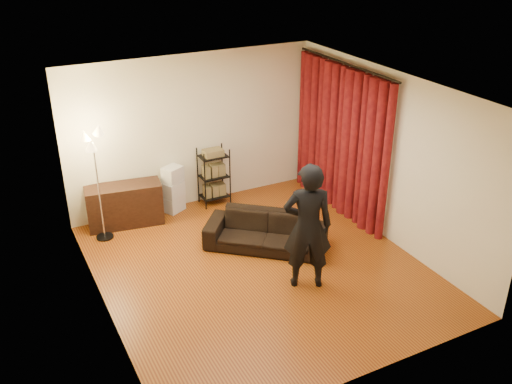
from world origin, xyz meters
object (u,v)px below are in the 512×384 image
sofa (266,232)px  person (308,227)px  media_cabinet (125,205)px  wire_shelf (214,176)px  storage_boxes (173,189)px  floor_lamp (98,186)px

sofa → person: (0.02, -1.14, 0.65)m
sofa → person: person is taller
person → media_cabinet: person is taller
person → media_cabinet: 3.43m
wire_shelf → sofa: bearing=-92.8°
storage_boxes → floor_lamp: floor_lamp is taller
wire_shelf → media_cabinet: bearing=175.6°
sofa → person: size_ratio=1.01×
media_cabinet → storage_boxes: bearing=14.0°
person → wire_shelf: size_ratio=1.75×
person → media_cabinet: (-1.78, 2.88, -0.56)m
media_cabinet → floor_lamp: floor_lamp is taller
person → media_cabinet: size_ratio=1.50×
media_cabinet → storage_boxes: (0.89, 0.08, 0.06)m
sofa → media_cabinet: bearing=175.1°
person → wire_shelf: (-0.13, 2.93, -0.40)m
sofa → floor_lamp: 2.71m
sofa → media_cabinet: media_cabinet is taller
person → storage_boxes: bearing=-48.1°
media_cabinet → floor_lamp: (-0.44, -0.29, 0.56)m
sofa → wire_shelf: bearing=133.1°
storage_boxes → floor_lamp: (-1.33, -0.38, 0.50)m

